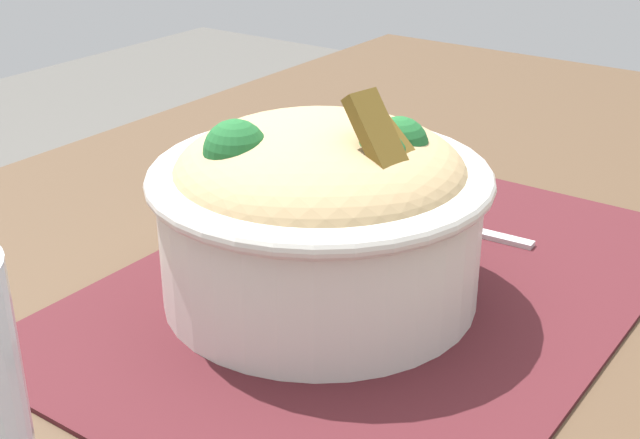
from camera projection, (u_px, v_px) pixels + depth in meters
table at (431, 371)px, 0.59m from camera, size 1.18×0.79×0.73m
placemat at (377, 286)px, 0.55m from camera, size 0.41×0.29×0.00m
bowl at (320, 206)px, 0.51m from camera, size 0.22×0.22×0.14m
fork at (436, 222)px, 0.63m from camera, size 0.02×0.13×0.00m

